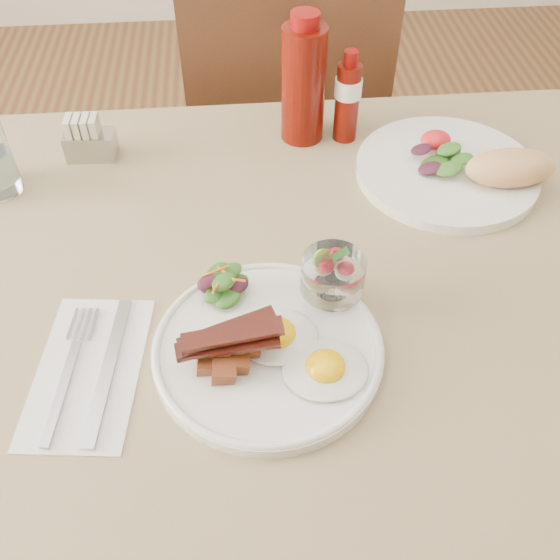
% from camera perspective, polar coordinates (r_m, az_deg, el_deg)
% --- Properties ---
extents(table, '(1.33, 0.88, 0.75)m').
position_cam_1_polar(table, '(0.93, 4.14, -2.96)').
color(table, '#4F2C19').
rests_on(table, ground).
extents(chair_far, '(0.42, 0.42, 0.93)m').
position_cam_1_polar(chair_far, '(1.52, 0.35, 12.95)').
color(chair_far, '#4F2C19').
rests_on(chair_far, ground).
extents(main_plate, '(0.28, 0.28, 0.02)m').
position_cam_1_polar(main_plate, '(0.76, -1.11, -6.38)').
color(main_plate, white).
rests_on(main_plate, table).
extents(fried_eggs, '(0.17, 0.16, 0.03)m').
position_cam_1_polar(fried_eggs, '(0.74, 1.90, -6.51)').
color(fried_eggs, silver).
rests_on(fried_eggs, main_plate).
extents(bacon_potato_pile, '(0.13, 0.08, 0.06)m').
position_cam_1_polar(bacon_potato_pile, '(0.72, -4.81, -6.26)').
color(bacon_potato_pile, brown).
rests_on(bacon_potato_pile, main_plate).
extents(side_salad, '(0.07, 0.06, 0.04)m').
position_cam_1_polar(side_salad, '(0.80, -5.14, -0.50)').
color(side_salad, '#1D4E14').
rests_on(side_salad, main_plate).
extents(fruit_cup, '(0.08, 0.08, 0.08)m').
position_cam_1_polar(fruit_cup, '(0.77, 4.84, 0.46)').
color(fruit_cup, white).
rests_on(fruit_cup, main_plate).
extents(second_plate, '(0.30, 0.29, 0.07)m').
position_cam_1_polar(second_plate, '(1.04, 16.26, 9.77)').
color(second_plate, white).
rests_on(second_plate, table).
extents(ketchup_bottle, '(0.07, 0.07, 0.21)m').
position_cam_1_polar(ketchup_bottle, '(1.06, 2.16, 17.60)').
color(ketchup_bottle, '#530B04').
rests_on(ketchup_bottle, table).
extents(hot_sauce_bottle, '(0.05, 0.05, 0.16)m').
position_cam_1_polar(hot_sauce_bottle, '(1.07, 6.19, 16.23)').
color(hot_sauce_bottle, '#530B04').
rests_on(hot_sauce_bottle, table).
extents(sugar_caddy, '(0.08, 0.05, 0.07)m').
position_cam_1_polar(sugar_caddy, '(1.09, -17.10, 12.10)').
color(sugar_caddy, '#ABABB0').
rests_on(sugar_caddy, table).
extents(napkin_cutlery, '(0.15, 0.23, 0.01)m').
position_cam_1_polar(napkin_cutlery, '(0.78, -17.01, -7.88)').
color(napkin_cutlery, white).
rests_on(napkin_cutlery, table).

